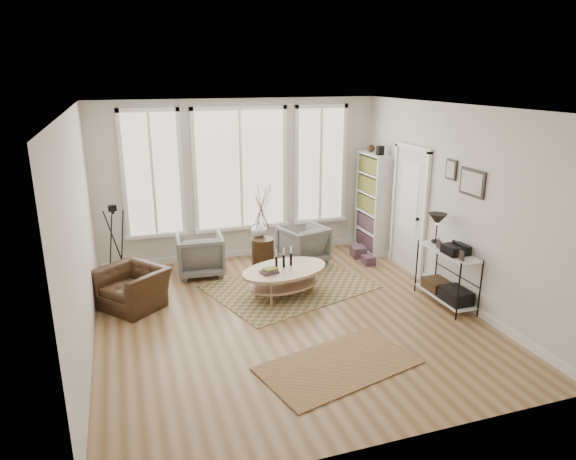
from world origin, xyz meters
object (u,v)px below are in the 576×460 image
object	(u,v)px
armchair_left	(200,254)
accent_chair	(132,288)
coffee_table	(284,274)
side_table	(262,228)
bookcase	(373,203)
low_shelf	(447,271)
armchair_right	(303,244)

from	to	relation	value
armchair_left	accent_chair	world-z (taller)	armchair_left
coffee_table	side_table	xyz separation A→B (m)	(-0.02, 1.15, 0.43)
bookcase	side_table	xyz separation A→B (m)	(-2.28, -0.35, -0.18)
bookcase	accent_chair	size ratio (longest dim) A/B	2.27
low_shelf	accent_chair	distance (m)	4.65
armchair_right	accent_chair	bearing A→B (deg)	1.16
coffee_table	side_table	world-z (taller)	side_table
armchair_right	side_table	distance (m)	0.92
bookcase	armchair_right	world-z (taller)	bookcase
armchair_left	armchair_right	bearing A→B (deg)	-176.38
coffee_table	armchair_left	bearing A→B (deg)	129.93
low_shelf	coffee_table	xyz separation A→B (m)	(-2.20, 1.02, -0.16)
low_shelf	accent_chair	world-z (taller)	low_shelf
bookcase	armchair_left	size ratio (longest dim) A/B	2.63
bookcase	coffee_table	world-z (taller)	bookcase
coffee_table	accent_chair	distance (m)	2.27
bookcase	accent_chair	xyz separation A→B (m)	(-4.50, -1.16, -0.66)
coffee_table	accent_chair	bearing A→B (deg)	171.56
side_table	accent_chair	bearing A→B (deg)	-159.79
coffee_table	armchair_right	xyz separation A→B (m)	(0.78, 1.29, -0.00)
low_shelf	armchair_right	xyz separation A→B (m)	(-1.42, 2.31, -0.16)
coffee_table	armchair_right	bearing A→B (deg)	58.93
armchair_right	armchair_left	bearing A→B (deg)	-16.72
coffee_table	side_table	size ratio (longest dim) A/B	0.99
coffee_table	armchair_left	size ratio (longest dim) A/B	2.04
coffee_table	armchair_right	distance (m)	1.50
bookcase	low_shelf	bearing A→B (deg)	-91.28
coffee_table	side_table	distance (m)	1.23
armchair_right	bookcase	bearing A→B (deg)	171.65
armchair_left	side_table	world-z (taller)	side_table
coffee_table	armchair_right	size ratio (longest dim) A/B	2.10
low_shelf	armchair_left	distance (m)	4.02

